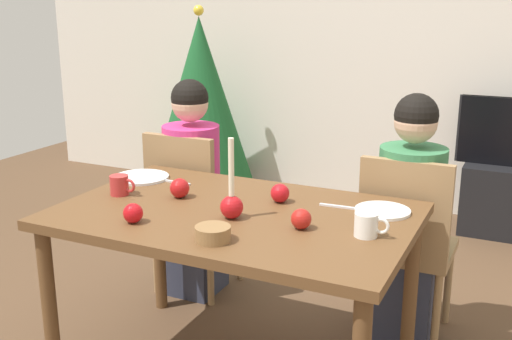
% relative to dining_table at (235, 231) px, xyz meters
% --- Properties ---
extents(back_wall, '(6.40, 0.10, 2.60)m').
position_rel_dining_table_xyz_m(back_wall, '(0.00, 2.60, 0.63)').
color(back_wall, silver).
rests_on(back_wall, ground).
extents(dining_table, '(1.40, 0.90, 0.75)m').
position_rel_dining_table_xyz_m(dining_table, '(0.00, 0.00, 0.00)').
color(dining_table, brown).
rests_on(dining_table, ground).
extents(chair_left, '(0.40, 0.40, 0.90)m').
position_rel_dining_table_xyz_m(chair_left, '(-0.58, 0.61, -0.15)').
color(chair_left, '#99754C').
rests_on(chair_left, ground).
extents(chair_right, '(0.40, 0.40, 0.90)m').
position_rel_dining_table_xyz_m(chair_right, '(0.57, 0.61, -0.15)').
color(chair_right, '#99754C').
rests_on(chair_right, ground).
extents(person_left_child, '(0.30, 0.30, 1.17)m').
position_rel_dining_table_xyz_m(person_left_child, '(-0.58, 0.64, -0.10)').
color(person_left_child, '#33384C').
rests_on(person_left_child, ground).
extents(person_right_child, '(0.30, 0.30, 1.17)m').
position_rel_dining_table_xyz_m(person_right_child, '(0.57, 0.64, -0.10)').
color(person_right_child, '#33384C').
rests_on(person_right_child, ground).
extents(tv_stand, '(0.64, 0.40, 0.48)m').
position_rel_dining_table_xyz_m(tv_stand, '(0.94, 2.30, -0.43)').
color(tv_stand, black).
rests_on(tv_stand, ground).
extents(christmas_tree, '(0.82, 0.82, 1.52)m').
position_rel_dining_table_xyz_m(christmas_tree, '(-1.39, 2.12, 0.12)').
color(christmas_tree, brown).
rests_on(christmas_tree, ground).
extents(candle_centerpiece, '(0.09, 0.09, 0.32)m').
position_rel_dining_table_xyz_m(candle_centerpiece, '(0.03, -0.08, 0.15)').
color(candle_centerpiece, red).
rests_on(candle_centerpiece, dining_table).
extents(plate_left, '(0.26, 0.26, 0.01)m').
position_rel_dining_table_xyz_m(plate_left, '(-0.61, 0.23, 0.09)').
color(plate_left, silver).
rests_on(plate_left, dining_table).
extents(plate_right, '(0.22, 0.22, 0.01)m').
position_rel_dining_table_xyz_m(plate_right, '(0.54, 0.24, 0.09)').
color(plate_right, white).
rests_on(plate_right, dining_table).
extents(mug_left, '(0.12, 0.08, 0.09)m').
position_rel_dining_table_xyz_m(mug_left, '(-0.54, -0.02, 0.13)').
color(mug_left, '#B72D2D').
rests_on(mug_left, dining_table).
extents(mug_right, '(0.13, 0.08, 0.09)m').
position_rel_dining_table_xyz_m(mug_right, '(0.55, -0.04, 0.13)').
color(mug_right, white).
rests_on(mug_right, dining_table).
extents(fork_left, '(0.18, 0.03, 0.01)m').
position_rel_dining_table_xyz_m(fork_left, '(-0.43, 0.23, 0.09)').
color(fork_left, silver).
rests_on(fork_left, dining_table).
extents(fork_right, '(0.18, 0.02, 0.01)m').
position_rel_dining_table_xyz_m(fork_right, '(0.37, 0.22, 0.09)').
color(fork_right, silver).
rests_on(fork_right, dining_table).
extents(bowl_walnuts, '(0.13, 0.13, 0.05)m').
position_rel_dining_table_xyz_m(bowl_walnuts, '(0.07, -0.31, 0.11)').
color(bowl_walnuts, olive).
rests_on(bowl_walnuts, dining_table).
extents(apple_near_candle, '(0.08, 0.08, 0.08)m').
position_rel_dining_table_xyz_m(apple_near_candle, '(0.12, 0.18, 0.12)').
color(apple_near_candle, red).
rests_on(apple_near_candle, dining_table).
extents(apple_by_left_plate, '(0.08, 0.08, 0.08)m').
position_rel_dining_table_xyz_m(apple_by_left_plate, '(0.31, -0.07, 0.12)').
color(apple_by_left_plate, '#AE1C17').
rests_on(apple_by_left_plate, dining_table).
extents(apple_by_right_mug, '(0.08, 0.08, 0.08)m').
position_rel_dining_table_xyz_m(apple_by_right_mug, '(-0.28, -0.28, 0.12)').
color(apple_by_right_mug, red).
rests_on(apple_by_right_mug, dining_table).
extents(apple_far_edge, '(0.08, 0.08, 0.08)m').
position_rel_dining_table_xyz_m(apple_far_edge, '(-0.29, 0.06, 0.13)').
color(apple_far_edge, '#B01517').
rests_on(apple_far_edge, dining_table).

